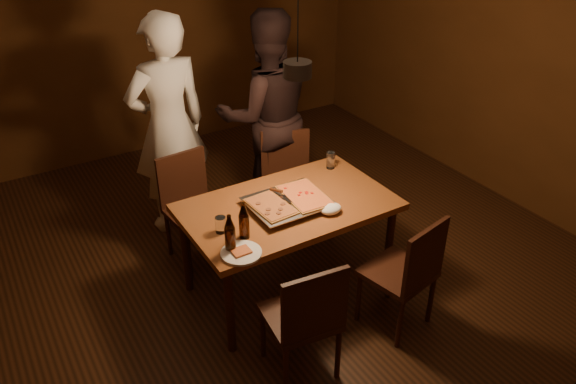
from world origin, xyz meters
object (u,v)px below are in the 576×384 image
chair_far_right (287,173)px  diner_dark (267,115)px  pizza_tray (288,204)px  beer_bottle_a (230,233)px  plate_slice (241,253)px  chair_near_left (306,312)px  chair_far_left (190,198)px  beer_bottle_b (244,220)px  diner_white (169,127)px  pendant_lamp (297,68)px  chair_near_right (410,266)px  dining_table (288,213)px

chair_far_right → diner_dark: size_ratio=0.30×
pizza_tray → beer_bottle_a: 0.64m
pizza_tray → plate_slice: bearing=-149.0°
chair_near_left → pizza_tray: size_ratio=0.88×
chair_far_left → chair_far_right: 0.88m
chair_far_left → beer_bottle_b: bearing=84.3°
pizza_tray → diner_white: 1.38m
beer_bottle_a → chair_near_left: bearing=-66.8°
pizza_tray → pendant_lamp: size_ratio=0.50×
beer_bottle_a → diner_white: diner_white is taller
beer_bottle_b → plate_slice: bearing=-124.2°
pendant_lamp → diner_dark: bearing=70.0°
beer_bottle_a → pendant_lamp: (0.63, 0.23, 0.88)m
chair_near_right → diner_dark: size_ratio=0.27×
pizza_tray → dining_table: bearing=59.6°
dining_table → beer_bottle_b: size_ratio=5.80×
dining_table → beer_bottle_a: bearing=-154.4°
dining_table → plate_slice: bearing=-147.6°
pizza_tray → diner_white: bearing=105.4°
chair_near_left → pendant_lamp: bearing=68.7°
dining_table → chair_near_right: chair_near_right is taller
chair_near_left → plate_slice: bearing=119.0°
chair_far_right → diner_white: (-0.82, 0.55, 0.42)m
chair_far_right → beer_bottle_b: (-0.89, -0.94, 0.34)m
chair_far_right → plate_slice: chair_far_right is taller
chair_far_left → pizza_tray: bearing=112.4°
beer_bottle_a → plate_slice: size_ratio=1.01×
dining_table → beer_bottle_b: beer_bottle_b is taller
chair_far_right → beer_bottle_a: size_ratio=2.13×
chair_near_right → beer_bottle_a: 1.23m
chair_far_left → beer_bottle_b: (-0.01, -0.99, 0.34)m
beer_bottle_b → pizza_tray: bearing=21.4°
dining_table → diner_dark: 1.24m
diner_white → pendant_lamp: 1.62m
dining_table → chair_far_right: chair_far_right is taller
chair_near_left → pendant_lamp: (0.41, 0.76, 1.22)m
dining_table → beer_bottle_a: 0.69m
chair_far_right → plate_slice: bearing=72.5°
pizza_tray → plate_slice: 0.63m
diner_white → chair_near_left: bearing=86.1°
beer_bottle_a → pendant_lamp: pendant_lamp is taller
pizza_tray → beer_bottle_a: bearing=-156.1°
diner_dark → pendant_lamp: 1.50m
plate_slice → pizza_tray: bearing=30.9°
pizza_tray → chair_near_left: bearing=-114.0°
chair_near_right → beer_bottle_a: beer_bottle_a is taller
plate_slice → diner_white: size_ratio=0.14×
dining_table → chair_near_right: 0.94m
pizza_tray → chair_far_left: bearing=117.5°
diner_dark → diner_white: bearing=3.5°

